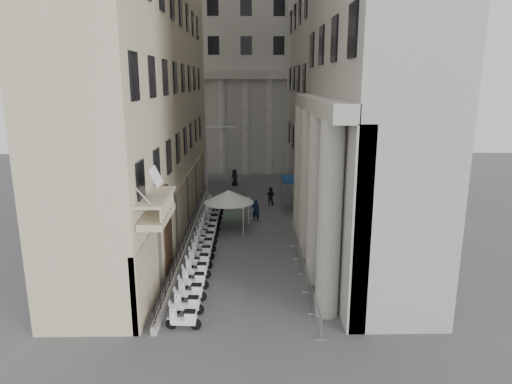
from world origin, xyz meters
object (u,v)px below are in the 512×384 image
at_px(security_tent, 226,196).
at_px(pedestrian_a, 256,210).
at_px(scooter_0, 184,329).
at_px(pedestrian_b, 270,196).
at_px(info_kiosk, 218,206).
at_px(street_lamp, 210,165).

height_order(security_tent, pedestrian_a, security_tent).
height_order(scooter_0, pedestrian_b, pedestrian_b).
xyz_separation_m(scooter_0, pedestrian_b, (5.30, 23.00, 0.88)).
bearing_deg(security_tent, scooter_0, -94.98).
distance_m(info_kiosk, pedestrian_a, 3.86).
relative_size(scooter_0, pedestrian_b, 0.85).
xyz_separation_m(info_kiosk, pedestrian_a, (3.34, -1.93, 0.12)).
distance_m(pedestrian_a, pedestrian_b, 5.57).
bearing_deg(pedestrian_b, info_kiosk, 59.69).
height_order(info_kiosk, pedestrian_b, pedestrian_b).
bearing_deg(pedestrian_b, pedestrian_a, 98.67).
relative_size(info_kiosk, pedestrian_b, 0.93).
xyz_separation_m(scooter_0, street_lamp, (-0.17, 18.56, 4.77)).
xyz_separation_m(pedestrian_a, pedestrian_b, (1.52, 5.36, -0.07)).
bearing_deg(info_kiosk, pedestrian_b, 41.03).
distance_m(scooter_0, pedestrian_a, 18.06).
height_order(street_lamp, pedestrian_a, street_lamp).
distance_m(street_lamp, pedestrian_a, 5.57).
bearing_deg(security_tent, pedestrian_b, 61.55).
relative_size(scooter_0, info_kiosk, 0.92).
height_order(street_lamp, pedestrian_b, street_lamp).
xyz_separation_m(security_tent, pedestrian_b, (3.93, 7.25, -1.85)).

